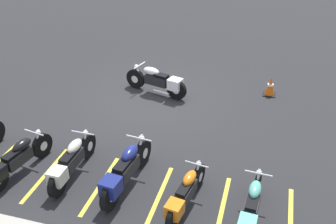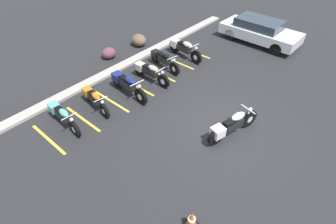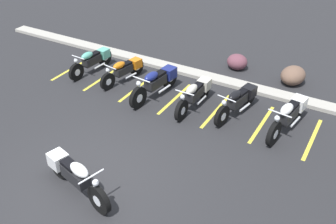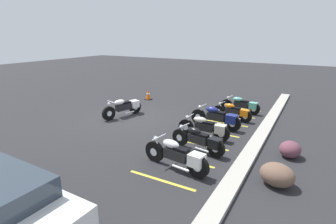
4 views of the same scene
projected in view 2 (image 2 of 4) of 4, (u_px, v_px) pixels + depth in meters
ground at (221, 128)px, 9.54m from camera, size 60.00×60.00×0.00m
motorcycle_white_featured at (231, 126)px, 8.95m from camera, size 2.21×0.89×0.89m
parked_bike_0 at (62, 115)px, 9.43m from camera, size 0.58×2.06×0.81m
parked_bike_1 at (94, 99)px, 10.23m from camera, size 0.65×1.95×0.77m
parked_bike_2 at (127, 84)px, 10.87m from camera, size 0.69×2.32×0.91m
parked_bike_3 at (149, 72)px, 11.68m from camera, size 0.60×2.13×0.84m
parked_bike_4 at (163, 59)px, 12.56m from camera, size 0.73×2.10×0.83m
parked_bike_5 at (183, 48)px, 13.38m from camera, size 0.74×2.28×0.90m
car_white at (260, 31)px, 14.57m from camera, size 1.89×4.34×1.29m
concrete_curb at (113, 70)px, 12.51m from camera, size 18.00×0.50×0.12m
landscape_rock_0 at (109, 53)px, 13.40m from camera, size 0.80×0.74×0.55m
landscape_rock_1 at (139, 40)px, 14.48m from camera, size 0.99×1.10×0.63m
traffic_cone at (192, 220)px, 6.55m from camera, size 0.40×0.40×0.66m
stall_line_0 at (48, 139)px, 9.11m from camera, size 0.10×2.10×0.00m
stall_line_1 at (83, 119)px, 9.94m from camera, size 0.10×2.10×0.00m
stall_line_2 at (112, 101)px, 10.76m from camera, size 0.10×2.10×0.00m
stall_line_3 at (137, 86)px, 11.58m from camera, size 0.10×2.10×0.00m
stall_line_4 at (158, 74)px, 12.40m from camera, size 0.10×2.10×0.00m
stall_line_5 at (177, 62)px, 13.23m from camera, size 0.10×2.10×0.00m
stall_line_6 at (194, 52)px, 14.05m from camera, size 0.10×2.10×0.00m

